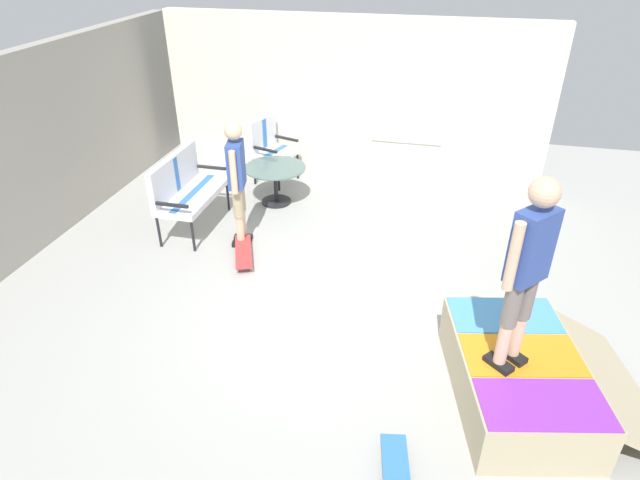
% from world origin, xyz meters
% --- Properties ---
extents(ground_plane, '(12.00, 12.00, 0.10)m').
position_xyz_m(ground_plane, '(0.00, 0.00, -0.05)').
color(ground_plane, '#A8A8A3').
extents(house_facade, '(0.23, 6.00, 2.49)m').
position_xyz_m(house_facade, '(3.80, 0.49, 1.25)').
color(house_facade, silver).
rests_on(house_facade, ground_plane).
extents(skate_ramp, '(1.90, 1.95, 0.49)m').
position_xyz_m(skate_ramp, '(-0.75, -1.82, 0.25)').
color(skate_ramp, tan).
rests_on(skate_ramp, ground_plane).
extents(patio_bench, '(1.25, 0.56, 1.02)m').
position_xyz_m(patio_bench, '(1.47, 2.33, 0.62)').
color(patio_bench, black).
rests_on(patio_bench, ground_plane).
extents(patio_chair_near_house, '(0.76, 0.71, 1.02)m').
position_xyz_m(patio_chair_near_house, '(3.23, 1.71, 0.61)').
color(patio_chair_near_house, black).
rests_on(patio_chair_near_house, ground_plane).
extents(patio_table, '(0.90, 0.90, 0.57)m').
position_xyz_m(patio_table, '(2.45, 1.38, 0.40)').
color(patio_table, black).
rests_on(patio_table, ground_plane).
extents(person_watching, '(0.47, 0.29, 1.63)m').
position_xyz_m(person_watching, '(1.22, 1.46, 0.94)').
color(person_watching, black).
rests_on(person_watching, ground_plane).
extents(person_skater, '(0.38, 0.37, 1.65)m').
position_xyz_m(person_skater, '(-0.88, -1.64, 1.45)').
color(person_skater, black).
rests_on(person_skater, skate_ramp).
extents(skateboard_by_bench, '(0.82, 0.48, 0.10)m').
position_xyz_m(skateboard_by_bench, '(0.87, 1.31, 0.08)').
color(skateboard_by_bench, '#B23838').
rests_on(skateboard_by_bench, ground_plane).
extents(skateboard_spare, '(0.82, 0.34, 0.10)m').
position_xyz_m(skateboard_spare, '(-1.88, -0.89, 0.08)').
color(skateboard_spare, '#3372B2').
rests_on(skateboard_spare, ground_plane).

